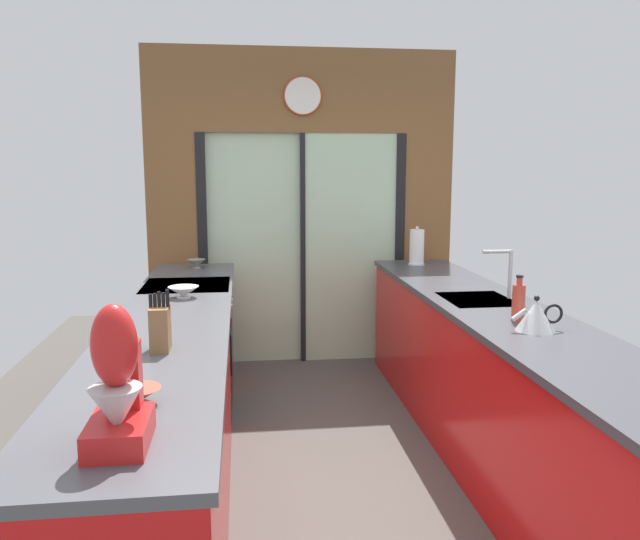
# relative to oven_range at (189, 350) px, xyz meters

# --- Properties ---
(ground_plane) EXTENTS (5.04, 7.60, 0.02)m
(ground_plane) POSITION_rel_oven_range_xyz_m (0.91, -0.65, -0.47)
(ground_plane) COLOR #4C4742
(back_wall_unit) EXTENTS (2.64, 0.12, 2.70)m
(back_wall_unit) POSITION_rel_oven_range_xyz_m (0.91, 1.15, 1.07)
(back_wall_unit) COLOR brown
(back_wall_unit) RESTS_ON ground_plane
(left_counter_run) EXTENTS (0.62, 3.80, 0.92)m
(left_counter_run) POSITION_rel_oven_range_xyz_m (-0.00, -1.12, 0.01)
(left_counter_run) COLOR red
(left_counter_run) RESTS_ON ground_plane
(right_counter_run) EXTENTS (0.62, 3.80, 0.92)m
(right_counter_run) POSITION_rel_oven_range_xyz_m (1.82, -0.95, 0.01)
(right_counter_run) COLOR red
(right_counter_run) RESTS_ON ground_plane
(sink_faucet) EXTENTS (0.19, 0.02, 0.30)m
(sink_faucet) POSITION_rel_oven_range_xyz_m (1.97, -0.70, 0.66)
(sink_faucet) COLOR #B7BABC
(sink_faucet) RESTS_ON right_counter_run
(oven_range) EXTENTS (0.60, 0.60, 0.92)m
(oven_range) POSITION_rel_oven_range_xyz_m (0.00, 0.00, 0.00)
(oven_range) COLOR black
(oven_range) RESTS_ON ground_plane
(mixing_bowl_near) EXTENTS (0.16, 0.16, 0.06)m
(mixing_bowl_near) POSITION_rel_oven_range_xyz_m (0.02, -2.22, 0.50)
(mixing_bowl_near) COLOR #BC4C38
(mixing_bowl_near) RESTS_ON left_counter_run
(mixing_bowl_mid) EXTENTS (0.19, 0.19, 0.07)m
(mixing_bowl_mid) POSITION_rel_oven_range_xyz_m (0.02, -0.44, 0.50)
(mixing_bowl_mid) COLOR silver
(mixing_bowl_mid) RESTS_ON left_counter_run
(mixing_bowl_far) EXTENTS (0.14, 0.14, 0.07)m
(mixing_bowl_far) POSITION_rel_oven_range_xyz_m (0.02, 0.73, 0.50)
(mixing_bowl_far) COLOR gray
(mixing_bowl_far) RESTS_ON left_counter_run
(knife_block) EXTENTS (0.09, 0.14, 0.27)m
(knife_block) POSITION_rel_oven_range_xyz_m (0.02, -1.58, 0.57)
(knife_block) COLOR brown
(knife_block) RESTS_ON left_counter_run
(stand_mixer) EXTENTS (0.17, 0.27, 0.42)m
(stand_mixer) POSITION_rel_oven_range_xyz_m (0.02, -2.54, 0.63)
(stand_mixer) COLOR red
(stand_mixer) RESTS_ON left_counter_run
(kettle) EXTENTS (0.26, 0.19, 0.18)m
(kettle) POSITION_rel_oven_range_xyz_m (1.80, -1.46, 0.54)
(kettle) COLOR #B7BABC
(kettle) RESTS_ON right_counter_run
(soap_bottle) EXTENTS (0.07, 0.07, 0.24)m
(soap_bottle) POSITION_rel_oven_range_xyz_m (1.80, -1.26, 0.57)
(soap_bottle) COLOR #B23D2D
(soap_bottle) RESTS_ON right_counter_run
(paper_towel_roll) EXTENTS (0.13, 0.13, 0.32)m
(paper_towel_roll) POSITION_rel_oven_range_xyz_m (1.80, 0.67, 0.61)
(paper_towel_roll) COLOR #B7BABC
(paper_towel_roll) RESTS_ON right_counter_run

